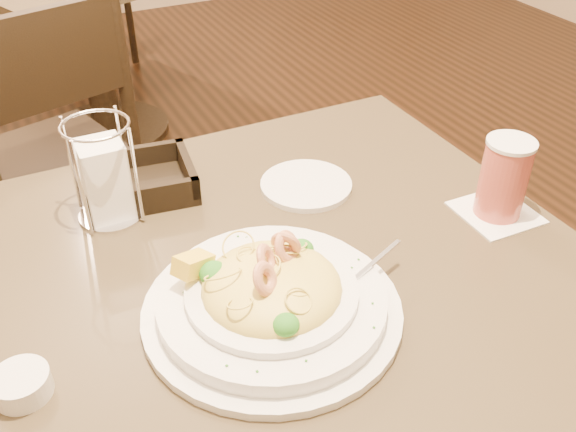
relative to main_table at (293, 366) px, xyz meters
name	(u,v)px	position (x,y,z in m)	size (l,w,h in m)	color
main_table	(293,366)	(0.00, 0.00, 0.00)	(0.90, 0.90, 0.71)	black
background_table	(89,22)	(0.07, 1.93, 0.00)	(1.17, 1.17, 0.71)	black
dining_chair_near	(49,157)	(-0.25, 0.91, 0.01)	(0.52, 0.52, 0.93)	black
pasta_bowl	(271,296)	(-0.07, -0.08, 0.26)	(0.39, 0.36, 0.11)	white
drink_glass	(504,179)	(0.37, -0.03, 0.29)	(0.12, 0.12, 0.14)	white
bread_basket	(140,182)	(-0.15, 0.30, 0.24)	(0.21, 0.18, 0.05)	black
napkin_caddy	(105,178)	(-0.21, 0.25, 0.30)	(0.11, 0.11, 0.17)	silver
side_plate	(306,185)	(0.12, 0.18, 0.23)	(0.16, 0.16, 0.01)	white
butter_ramekin	(22,385)	(-0.40, -0.07, 0.24)	(0.07, 0.07, 0.03)	white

